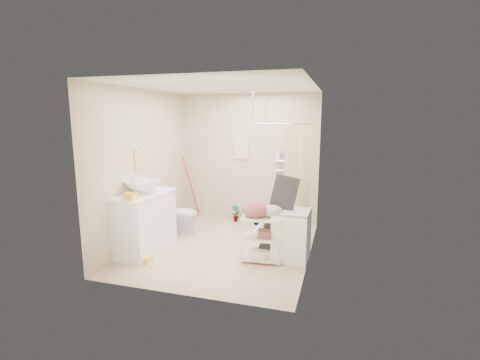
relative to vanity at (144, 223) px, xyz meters
The scene contains 23 objects.
floor 1.35m from the vanity, 23.05° to the left, with size 3.20×3.20×0.00m, color beige.
ceiling 2.47m from the vanity, 23.05° to the left, with size 2.80×3.20×0.04m, color silver.
wall_back 2.53m from the vanity, 61.01° to the left, with size 2.80×0.04×2.60m, color beige.
wall_front 1.80m from the vanity, 43.65° to the right, with size 2.80×0.04×2.60m, color beige.
wall_left 0.99m from the vanity, 115.93° to the left, with size 0.04×3.20×2.60m, color beige.
wall_right 2.73m from the vanity, 10.91° to the left, with size 0.04×3.20×2.60m, color beige.
vanity is the anchor object (origin of this frame).
sink 0.58m from the vanity, 47.48° to the left, with size 0.57×0.57×0.20m, color silver.
counter_basket 0.68m from the vanity, 80.25° to the right, with size 0.17×0.13×0.09m, color yellow.
floor_basket 0.62m from the vanity, 59.83° to the right, with size 0.29×0.23×0.16m, color #F7DD4A.
toilet 0.98m from the vanity, 82.96° to the left, with size 0.41×0.73×0.74m, color silver.
mop 2.00m from the vanity, 92.83° to the left, with size 0.13×0.13×1.32m, color red, non-canonical shape.
potted_plant_a 2.19m from the vanity, 64.84° to the left, with size 0.19×0.13×0.35m, color brown.
potted_plant_b 2.36m from the vanity, 53.21° to the left, with size 0.19×0.15×0.34m, color #985134.
hanging_towel 2.52m from the vanity, 64.03° to the left, with size 0.28×0.03×0.42m, color beige.
towel_ring 1.06m from the vanity, 126.84° to the left, with size 0.04×0.22×0.34m, color #D8C780, non-canonical shape.
tp_holder 0.63m from the vanity, 110.20° to the left, with size 0.08×0.12×0.14m, color silver, non-canonical shape.
shower 2.60m from the vanity, 37.52° to the left, with size 1.10×1.10×2.10m, color white, non-canonical shape.
shampoo_bottle_a 2.87m from the vanity, 48.68° to the left, with size 0.09×0.09×0.22m, color white.
shampoo_bottle_b 2.92m from the vanity, 46.72° to the left, with size 0.08×0.08×0.17m, color #3D4F9E.
washing_machine 2.33m from the vanity, ahead, with size 0.52×0.54×0.76m, color white.
laundry_rack 1.90m from the vanity, ahead, with size 0.59×0.35×0.82m, color #EDE5C8, non-canonical shape.
ironing_board 2.14m from the vanity, ahead, with size 0.37×0.11×1.31m, color black, non-canonical shape.
Camera 1 is at (1.82, -5.15, 2.14)m, focal length 26.00 mm.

